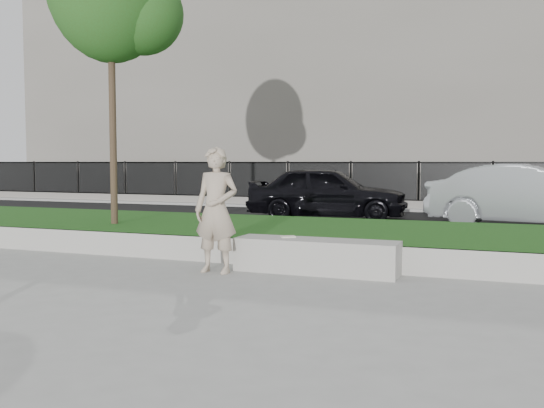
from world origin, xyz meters
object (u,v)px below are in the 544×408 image
at_px(stone_bench, 316,256).
at_px(car_silver, 530,196).
at_px(man, 216,210).
at_px(book, 288,237).
at_px(car_dark, 327,193).

xyz_separation_m(stone_bench, car_silver, (3.03, 7.05, 0.55)).
bearing_deg(man, book, 32.47).
relative_size(man, book, 8.82).
height_order(book, car_dark, car_dark).
distance_m(stone_bench, car_silver, 7.70).
bearing_deg(book, car_dark, 70.04).
height_order(stone_bench, car_silver, car_silver).
height_order(car_dark, car_silver, car_silver).
bearing_deg(book, car_silver, 31.83).
distance_m(man, car_silver, 8.73).
distance_m(stone_bench, book, 0.52).
xyz_separation_m(stone_bench, book, (-0.45, 0.07, 0.25)).
xyz_separation_m(book, car_silver, (3.48, 6.98, 0.30)).
relative_size(man, car_dark, 0.42).
height_order(book, car_silver, car_silver).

